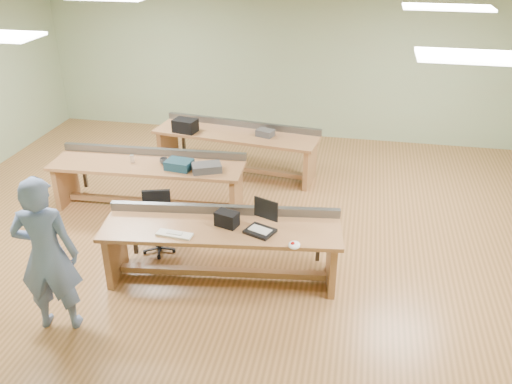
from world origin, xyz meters
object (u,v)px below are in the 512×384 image
(camera_bag, at_px, (227,219))
(task_chair, at_px, (158,230))
(laptop_base, at_px, (260,231))
(person, at_px, (47,255))
(mug, at_px, (164,161))
(parts_bin_grey, at_px, (207,168))
(workbench_front, at_px, (222,239))
(workbench_mid, at_px, (149,174))
(drinks_can, at_px, (132,159))
(parts_bin_teal, at_px, (179,165))
(workbench_back, at_px, (237,143))

(camera_bag, height_order, task_chair, camera_bag)
(laptop_base, relative_size, camera_bag, 1.22)
(person, height_order, mug, person)
(task_chair, bearing_deg, parts_bin_grey, 51.64)
(workbench_front, distance_m, workbench_mid, 2.24)
(task_chair, height_order, drinks_can, drinks_can)
(workbench_front, distance_m, drinks_can, 2.40)
(laptop_base, bearing_deg, parts_bin_grey, 147.71)
(workbench_front, xyz_separation_m, laptop_base, (0.49, -0.06, 0.21))
(workbench_front, relative_size, camera_bag, 11.10)
(camera_bag, height_order, parts_bin_teal, camera_bag)
(camera_bag, distance_m, parts_bin_grey, 1.60)
(workbench_back, xyz_separation_m, laptop_base, (1.03, -3.18, 0.21))
(workbench_mid, height_order, mug, workbench_mid)
(workbench_front, height_order, parts_bin_grey, parts_bin_grey)
(workbench_front, distance_m, mug, 2.08)
(camera_bag, bearing_deg, task_chair, 175.04)
(person, distance_m, parts_bin_teal, 2.76)
(workbench_mid, relative_size, parts_bin_teal, 7.88)
(workbench_front, relative_size, task_chair, 3.56)
(person, xyz_separation_m, parts_bin_grey, (0.96, 2.69, -0.11))
(camera_bag, distance_m, task_chair, 1.28)
(camera_bag, bearing_deg, workbench_front, -145.81)
(workbench_front, relative_size, workbench_back, 1.01)
(camera_bag, bearing_deg, drinks_can, 157.34)
(person, relative_size, camera_bag, 6.85)
(person, height_order, camera_bag, person)
(workbench_mid, xyz_separation_m, person, (0.01, -2.82, 0.36))
(workbench_mid, height_order, laptop_base, workbench_mid)
(task_chair, xyz_separation_m, mug, (-0.30, 1.14, 0.49))
(drinks_can, bearing_deg, parts_bin_teal, -5.70)
(laptop_base, bearing_deg, workbench_front, -165.13)
(laptop_base, distance_m, camera_bag, 0.44)
(task_chair, distance_m, mug, 1.28)
(workbench_front, distance_m, task_chair, 1.14)
(person, relative_size, laptop_base, 5.61)
(workbench_mid, relative_size, parts_bin_grey, 7.04)
(parts_bin_grey, xyz_separation_m, mug, (-0.70, 0.12, -0.01))
(camera_bag, bearing_deg, laptop_base, 5.81)
(workbench_back, height_order, camera_bag, camera_bag)
(workbench_back, distance_m, drinks_can, 2.02)
(parts_bin_teal, relative_size, drinks_can, 3.17)
(parts_bin_grey, bearing_deg, person, -109.61)
(workbench_back, relative_size, mug, 23.88)
(task_chair, height_order, parts_bin_teal, parts_bin_teal)
(parts_bin_teal, relative_size, mug, 3.07)
(drinks_can, bearing_deg, camera_bag, -39.56)
(camera_bag, xyz_separation_m, mug, (-1.38, 1.58, -0.04))
(workbench_mid, xyz_separation_m, task_chair, (0.56, -1.15, -0.25))
(workbench_mid, xyz_separation_m, laptop_base, (2.06, -1.66, 0.21))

